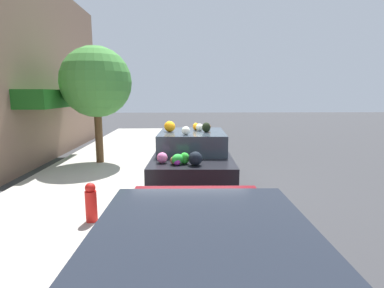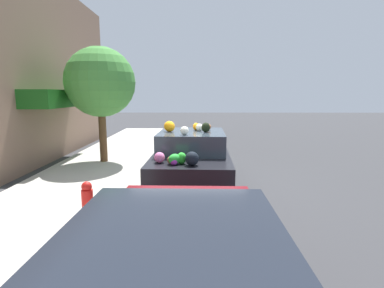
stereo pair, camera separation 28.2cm
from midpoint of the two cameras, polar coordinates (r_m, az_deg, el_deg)
The scene contains 5 objects.
ground_plane at distance 7.59m, azimuth 0.57°, elevation -8.31°, with size 60.00×60.00×0.00m, color #38383A.
sidewalk_curb at distance 8.04m, azimuth -19.23°, elevation -7.42°, with size 24.00×3.20×0.11m.
street_tree at distance 10.13m, azimuth -16.30°, elevation 11.16°, with size 2.22×2.22×3.69m.
fire_hydrant at distance 5.65m, azimuth -17.92°, elevation -10.29°, with size 0.20×0.20×0.70m.
art_car at distance 7.38m, azimuth 1.09°, elevation -2.62°, with size 3.97×1.87×1.69m.
Camera 2 is at (-7.23, -0.13, 2.33)m, focal length 28.00 mm.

